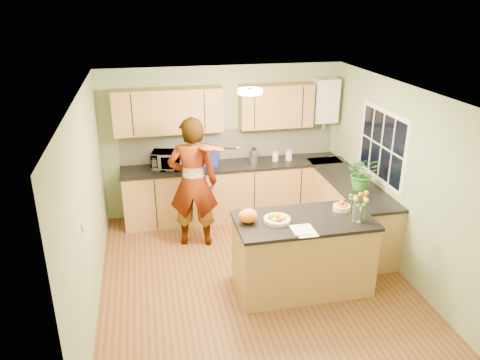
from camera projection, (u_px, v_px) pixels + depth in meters
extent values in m
plane|color=brown|center=(254.00, 278.00, 6.27)|extent=(4.50, 4.50, 0.00)
cube|color=white|center=(256.00, 93.00, 5.35)|extent=(4.00, 4.50, 0.02)
cube|color=gray|center=(223.00, 141.00, 7.85)|extent=(4.00, 0.02, 2.50)
cube|color=gray|center=(320.00, 302.00, 3.77)|extent=(4.00, 0.02, 2.50)
cube|color=gray|center=(88.00, 207.00, 5.43)|extent=(0.02, 4.50, 2.50)
cube|color=gray|center=(401.00, 181.00, 6.19)|extent=(0.02, 4.50, 2.50)
cube|color=#A48041|center=(233.00, 191.00, 7.90)|extent=(3.60, 0.60, 0.90)
cube|color=black|center=(233.00, 165.00, 7.71)|extent=(3.64, 0.62, 0.04)
cube|color=#A48041|center=(348.00, 210.00, 7.20)|extent=(0.60, 2.20, 0.90)
cube|color=black|center=(350.00, 182.00, 7.03)|extent=(0.62, 2.24, 0.04)
cube|color=beige|center=(229.00, 144.00, 7.88)|extent=(3.60, 0.02, 0.52)
cube|color=#A48041|center=(168.00, 111.00, 7.30)|extent=(1.70, 0.34, 0.70)
cube|color=#A48041|center=(276.00, 106.00, 7.64)|extent=(1.20, 0.34, 0.70)
cube|color=white|center=(325.00, 100.00, 7.79)|extent=(0.40, 0.30, 0.72)
cylinder|color=#B7B7BC|center=(323.00, 124.00, 7.94)|extent=(0.06, 0.06, 0.20)
cube|color=white|center=(382.00, 146.00, 6.62)|extent=(0.01, 1.30, 1.05)
cube|color=black|center=(382.00, 146.00, 6.62)|extent=(0.01, 1.18, 0.92)
cube|color=white|center=(83.00, 227.00, 4.87)|extent=(0.02, 0.09, 0.09)
cylinder|color=#FFEABF|center=(250.00, 91.00, 5.63)|extent=(0.30, 0.30, 0.06)
cylinder|color=white|center=(250.00, 89.00, 5.62)|extent=(0.10, 0.10, 0.02)
cube|color=#A48041|center=(302.00, 255.00, 5.94)|extent=(1.67, 0.83, 0.94)
cube|color=black|center=(304.00, 221.00, 5.76)|extent=(1.71, 0.87, 0.04)
cylinder|color=beige|center=(277.00, 220.00, 5.67)|extent=(0.32, 0.32, 0.05)
cylinder|color=beige|center=(341.00, 208.00, 5.98)|extent=(0.22, 0.22, 0.06)
cylinder|color=silver|center=(357.00, 213.00, 5.66)|extent=(0.11, 0.11, 0.21)
ellipsoid|color=orange|center=(248.00, 216.00, 5.63)|extent=(0.27, 0.24, 0.18)
cube|color=white|center=(305.00, 231.00, 5.45)|extent=(0.24, 0.32, 0.01)
imported|color=#EBB38F|center=(193.00, 183.00, 6.82)|extent=(0.80, 0.61, 1.98)
imported|color=white|center=(169.00, 160.00, 7.46)|extent=(0.58, 0.45, 0.29)
cube|color=navy|center=(211.00, 159.00, 7.62)|extent=(0.31, 0.26, 0.21)
cylinder|color=#B7B7BC|center=(254.00, 156.00, 7.76)|extent=(0.16, 0.16, 0.22)
sphere|color=black|center=(254.00, 147.00, 7.70)|extent=(0.08, 0.08, 0.08)
cylinder|color=beige|center=(275.00, 156.00, 7.83)|extent=(0.14, 0.14, 0.16)
cylinder|color=white|center=(289.00, 155.00, 7.87)|extent=(0.13, 0.13, 0.17)
imported|color=#307C29|center=(363.00, 173.00, 6.62)|extent=(0.54, 0.50, 0.50)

